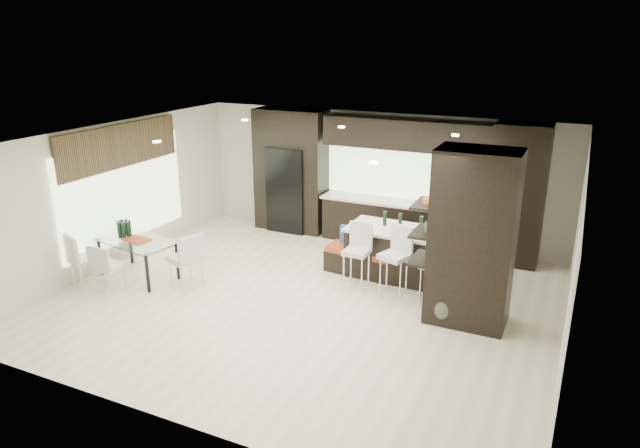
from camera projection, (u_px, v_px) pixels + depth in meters
The scene contains 22 objects.
ground at pixel (305, 299), 9.59m from camera, with size 8.00×8.00×0.00m, color beige.
back_wall at pixel (377, 176), 12.17m from camera, with size 8.00×0.02×2.70m, color beige.
left_wall at pixel (115, 195), 10.77m from camera, with size 0.02×7.00×2.70m, color beige.
right_wall at pixel (574, 263), 7.56m from camera, with size 0.02×7.00×2.70m, color beige.
ceiling at pixel (303, 140), 8.73m from camera, with size 8.00×7.00×0.02m, color white.
window_left at pixel (124, 192), 10.92m from camera, with size 0.04×3.20×1.90m, color #B2D199.
window_back at pixel (404, 170), 11.83m from camera, with size 3.40×0.04×1.20m, color #B2D199.
stone_accent at pixel (120, 146), 10.62m from camera, with size 0.08×3.00×0.80m, color brown.
ceiling_spots at pixel (311, 138), 8.95m from camera, with size 4.00×3.00×0.02m, color white.
back_cabinetry at pixel (395, 182), 11.69m from camera, with size 6.80×0.68×2.70m, color black.
refrigerator at pixel (291, 188), 12.73m from camera, with size 0.90×0.68×1.90m, color black.
partition_column at pixel (473, 239), 8.46m from camera, with size 1.20×0.80×2.70m, color black.
kitchen_island at pixel (407, 255), 10.26m from camera, with size 2.21×0.95×0.92m, color black.
stool_left at pixel (356, 263), 9.86m from camera, with size 0.41×0.41×0.94m, color beige.
stool_mid at pixel (394, 269), 9.57m from camera, with size 0.43×0.43×0.98m, color beige.
stool_right at pixel (434, 277), 9.32m from camera, with size 0.41×0.41×0.93m, color beige.
bench at pixel (360, 261), 10.54m from camera, with size 1.27×0.49×0.49m, color black.
floor_vase at pixel (445, 290), 8.64m from camera, with size 0.41×0.41×1.11m, color #3F4C36, non-canonical shape.
dining_table at pixel (138, 259), 10.36m from camera, with size 1.48×0.83×0.71m, color white.
chair_near at pixel (109, 270), 9.73m from camera, with size 0.44×0.44×0.82m, color beige.
chair_far at pixel (87, 263), 9.87m from camera, with size 0.51×0.51×0.94m, color beige.
chair_end at pixel (186, 262), 9.90m from camera, with size 0.51×0.51×0.93m, color beige.
Camera 1 is at (3.91, -7.77, 4.26)m, focal length 32.00 mm.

